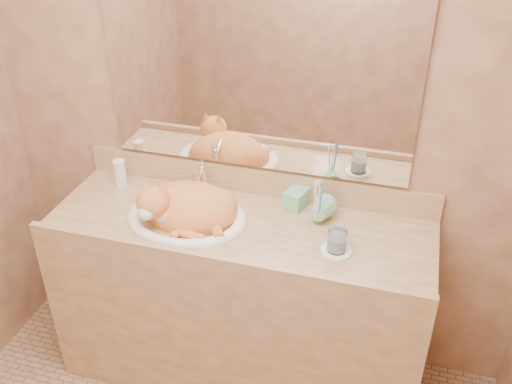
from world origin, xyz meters
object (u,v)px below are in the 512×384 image
(sink_basin, at_px, (186,204))
(cat, at_px, (185,206))
(soap_dispenser, at_px, (290,194))
(water_glass, at_px, (337,241))
(toothbrush_cup, at_px, (317,216))
(vanity_counter, at_px, (240,302))

(sink_basin, height_order, cat, cat)
(sink_basin, relative_size, soap_dispenser, 2.81)
(sink_basin, distance_m, water_glass, 0.64)
(toothbrush_cup, bearing_deg, vanity_counter, -165.16)
(vanity_counter, bearing_deg, toothbrush_cup, 14.84)
(sink_basin, xyz_separation_m, toothbrush_cup, (0.53, 0.10, -0.03))
(toothbrush_cup, relative_size, water_glass, 1.19)
(soap_dispenser, bearing_deg, sink_basin, -139.75)
(vanity_counter, xyz_separation_m, toothbrush_cup, (0.31, 0.08, 0.47))
(soap_dispenser, bearing_deg, water_glass, -26.60)
(cat, distance_m, soap_dispenser, 0.44)
(water_glass, bearing_deg, soap_dispenser, 136.75)
(cat, distance_m, toothbrush_cup, 0.54)
(soap_dispenser, relative_size, toothbrush_cup, 1.69)
(sink_basin, bearing_deg, soap_dispenser, 17.12)
(sink_basin, height_order, toothbrush_cup, sink_basin)
(vanity_counter, bearing_deg, sink_basin, -174.77)
(water_glass, bearing_deg, vanity_counter, 170.75)
(vanity_counter, relative_size, toothbrush_cup, 15.26)
(vanity_counter, relative_size, soap_dispenser, 9.01)
(vanity_counter, distance_m, water_glass, 0.64)
(vanity_counter, relative_size, water_glass, 18.19)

